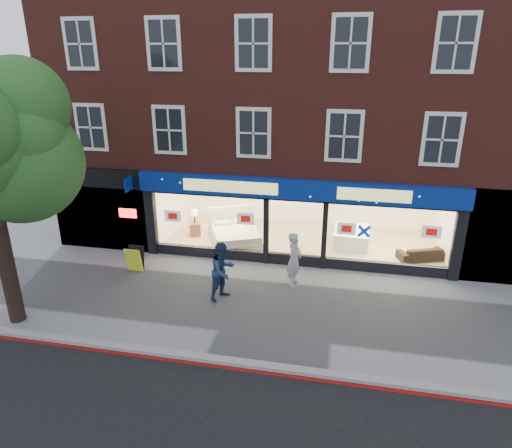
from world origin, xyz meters
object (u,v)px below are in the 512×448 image
(mattress_stack, at_px, (351,237))
(sofa, at_px, (421,253))
(pedestrian_grey, at_px, (294,259))
(pedestrian_blue, at_px, (223,271))
(a_board, at_px, (135,259))
(display_bed, at_px, (235,235))

(mattress_stack, height_order, sofa, mattress_stack)
(pedestrian_grey, relative_size, pedestrian_blue, 0.98)
(a_board, height_order, pedestrian_blue, pedestrian_blue)
(a_board, distance_m, pedestrian_blue, 3.81)
(mattress_stack, distance_m, pedestrian_grey, 4.03)
(sofa, xyz_separation_m, pedestrian_grey, (-4.43, -2.69, 0.58))
(mattress_stack, bearing_deg, pedestrian_grey, -117.72)
(display_bed, xyz_separation_m, pedestrian_blue, (0.64, -4.09, 0.50))
(mattress_stack, relative_size, a_board, 1.87)
(display_bed, height_order, pedestrian_blue, pedestrian_blue)
(sofa, relative_size, pedestrian_blue, 0.91)
(mattress_stack, relative_size, pedestrian_grey, 0.93)
(display_bed, distance_m, pedestrian_grey, 3.90)
(mattress_stack, xyz_separation_m, pedestrian_blue, (-3.94, -4.88, 0.51))
(pedestrian_grey, distance_m, pedestrian_blue, 2.48)
(mattress_stack, bearing_deg, display_bed, -170.19)
(a_board, bearing_deg, display_bed, 45.13)
(pedestrian_blue, bearing_deg, sofa, -28.14)
(mattress_stack, height_order, pedestrian_blue, pedestrian_blue)
(pedestrian_blue, bearing_deg, pedestrian_grey, -27.05)
(display_bed, bearing_deg, sofa, -24.91)
(a_board, height_order, pedestrian_grey, pedestrian_grey)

